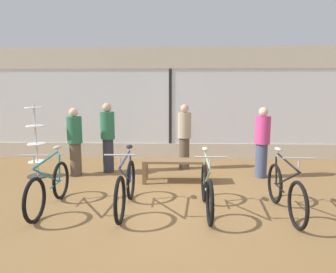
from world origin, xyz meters
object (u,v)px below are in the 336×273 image
display_bench (175,164)px  customer_by_window (184,135)px  customer_near_rack (75,141)px  customer_near_bench (262,141)px  bicycle_far_left (49,187)px  bicycle_right (207,189)px  accessory_rack (36,147)px  bicycle_left (126,187)px  customer_mid_floor (108,136)px  bicycle_far_right (285,191)px

display_bench → customer_by_window: bearing=79.7°
customer_near_rack → customer_near_bench: bearing=-0.1°
bicycle_far_left → display_bench: bicycle_far_left is taller
bicycle_right → customer_near_rack: 3.55m
bicycle_right → customer_by_window: (-0.31, 2.76, 0.48)m
bicycle_far_left → display_bench: (2.09, 1.58, 0.03)m
accessory_rack → customer_by_window: accessory_rack is taller
bicycle_left → customer_mid_floor: 2.56m
accessory_rack → bicycle_far_left: bearing=-59.9°
customer_near_bench → bicycle_far_right: bearing=-95.3°
customer_mid_floor → bicycle_right: bearing=-47.8°
customer_by_window → accessory_rack: bearing=-166.4°
bicycle_far_left → display_bench: size_ratio=1.22×
bicycle_right → display_bench: (-0.52, 1.60, 0.03)m
bicycle_far_right → customer_near_rack: size_ratio=1.09×
display_bench → customer_near_rack: size_ratio=0.88×
accessory_rack → customer_near_bench: size_ratio=1.06×
bicycle_right → bicycle_left: bearing=178.5°
display_bench → customer_near_rack: bearing=168.9°
bicycle_right → customer_near_rack: customer_near_rack is taller
bicycle_left → customer_near_rack: bearing=127.2°
customer_near_rack → bicycle_right: bearing=-35.7°
bicycle_right → display_bench: size_ratio=1.19×
bicycle_left → customer_mid_floor: customer_mid_floor is taller
bicycle_far_right → customer_near_rack: bearing=152.8°
bicycle_right → bicycle_far_right: 1.24m
bicycle_far_right → customer_mid_floor: bearing=144.3°
bicycle_far_left → customer_near_bench: (4.05, 2.03, 0.46)m
bicycle_far_left → accessory_rack: 2.24m
bicycle_right → customer_near_rack: size_ratio=1.05×
bicycle_right → display_bench: 1.68m
accessory_rack → bicycle_far_right: bearing=-21.8°
bicycle_right → display_bench: bearing=108.1°
customer_by_window → customer_near_bench: bearing=-22.3°
customer_near_rack → customer_by_window: bearing=15.5°
bicycle_far_left → customer_near_rack: customer_near_rack is taller
bicycle_right → customer_mid_floor: 3.28m
customer_near_bench → customer_by_window: bearing=157.7°
bicycle_far_right → customer_by_window: customer_by_window is taller
bicycle_far_right → accessory_rack: bearing=158.2°
customer_near_rack → customer_near_bench: size_ratio=0.99×
bicycle_left → bicycle_far_right: 2.57m
customer_by_window → customer_near_rack: bearing=-164.5°
customer_by_window → customer_near_bench: (1.75, -0.72, -0.02)m
accessory_rack → customer_near_bench: (5.16, 0.11, 0.14)m
customer_near_rack → bicycle_left: bearing=-52.8°
bicycle_far_left → customer_by_window: (2.30, 2.74, 0.48)m
bicycle_left → display_bench: size_ratio=1.25×
bicycle_far_right → customer_near_bench: (0.20, 2.10, 0.46)m
display_bench → customer_mid_floor: (-1.65, 0.80, 0.48)m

